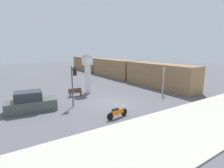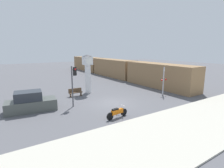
# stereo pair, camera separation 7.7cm
# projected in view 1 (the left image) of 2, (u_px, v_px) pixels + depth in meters

# --- Properties ---
(ground_plane) EXTENTS (120.00, 120.00, 0.00)m
(ground_plane) POSITION_uv_depth(u_px,v_px,m) (112.00, 103.00, 17.90)
(ground_plane) COLOR #56565B
(sidewalk_strip) EXTENTS (36.00, 6.00, 0.10)m
(sidewalk_strip) POSITION_uv_depth(u_px,v_px,m) (174.00, 131.00, 11.72)
(sidewalk_strip) COLOR #BCB7A8
(sidewalk_strip) RESTS_ON ground_plane
(motorcycle) EXTENTS (2.08, 0.48, 0.92)m
(motorcycle) POSITION_uv_depth(u_px,v_px,m) (117.00, 113.00, 13.95)
(motorcycle) COLOR black
(motorcycle) RESTS_ON ground_plane
(clock_tower) EXTENTS (1.23, 1.23, 4.77)m
(clock_tower) POSITION_uv_depth(u_px,v_px,m) (88.00, 68.00, 21.44)
(clock_tower) COLOR white
(clock_tower) RESTS_ON ground_plane
(freight_train) EXTENTS (2.80, 35.99, 3.40)m
(freight_train) POSITION_uv_depth(u_px,v_px,m) (113.00, 68.00, 35.18)
(freight_train) COLOR olive
(freight_train) RESTS_ON ground_plane
(traffic_light) EXTENTS (0.50, 0.35, 3.90)m
(traffic_light) POSITION_uv_depth(u_px,v_px,m) (74.00, 79.00, 16.33)
(traffic_light) COLOR #47474C
(traffic_light) RESTS_ON ground_plane
(railroad_crossing_signal) EXTENTS (0.90, 0.82, 3.34)m
(railroad_crossing_signal) POSITION_uv_depth(u_px,v_px,m) (163.00, 80.00, 20.85)
(railroad_crossing_signal) COLOR #B7B7BC
(railroad_crossing_signal) RESTS_ON ground_plane
(bench) EXTENTS (1.60, 0.44, 0.92)m
(bench) POSITION_uv_depth(u_px,v_px,m) (75.00, 92.00, 20.40)
(bench) COLOR brown
(bench) RESTS_ON ground_plane
(parked_car) EXTENTS (4.39, 2.29, 1.80)m
(parked_car) POSITION_uv_depth(u_px,v_px,m) (31.00, 103.00, 15.47)
(parked_car) COLOR #4C514C
(parked_car) RESTS_ON ground_plane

